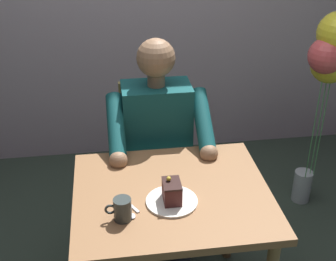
% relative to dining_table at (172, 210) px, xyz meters
% --- Properties ---
extents(dining_table, '(0.85, 0.73, 0.71)m').
position_rel_dining_table_xyz_m(dining_table, '(0.00, 0.00, 0.00)').
color(dining_table, brown).
rests_on(dining_table, ground).
extents(chair, '(0.42, 0.42, 0.92)m').
position_rel_dining_table_xyz_m(chair, '(0.00, -0.65, -0.10)').
color(chair, olive).
rests_on(chair, ground).
extents(seated_person, '(0.53, 0.58, 1.23)m').
position_rel_dining_table_xyz_m(seated_person, '(0.00, -0.47, 0.03)').
color(seated_person, '#124B4D').
rests_on(seated_person, ground).
extents(dessert_plate, '(0.22, 0.22, 0.01)m').
position_rel_dining_table_xyz_m(dessert_plate, '(0.01, 0.07, 0.11)').
color(dessert_plate, white).
rests_on(dessert_plate, dining_table).
extents(cake_slice, '(0.07, 0.10, 0.11)m').
position_rel_dining_table_xyz_m(cake_slice, '(0.01, 0.07, 0.16)').
color(cake_slice, '#4E2320').
rests_on(cake_slice, dessert_plate).
extents(coffee_cup, '(0.11, 0.07, 0.10)m').
position_rel_dining_table_xyz_m(coffee_cup, '(0.22, 0.15, 0.15)').
color(coffee_cup, '#333B3A').
rests_on(coffee_cup, dining_table).
extents(dessert_spoon, '(0.06, 0.14, 0.01)m').
position_rel_dining_table_xyz_m(dessert_spoon, '(0.18, 0.11, 0.10)').
color(dessert_spoon, silver).
rests_on(dessert_spoon, dining_table).
extents(balloon_display, '(0.30, 0.26, 1.28)m').
position_rel_dining_table_xyz_m(balloon_display, '(-1.02, -0.72, 0.38)').
color(balloon_display, '#B2C1C6').
rests_on(balloon_display, ground).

